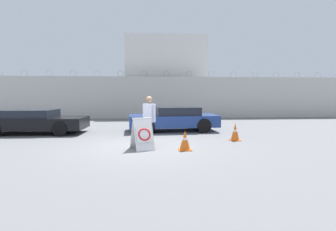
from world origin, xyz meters
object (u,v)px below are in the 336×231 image
Objects in this scene: security_guard at (149,118)px; traffic_cone_mid at (235,132)px; barricade_sign at (143,134)px; parked_car_front_coupe at (35,121)px; traffic_cone_near at (185,140)px; parked_car_rear_sedan at (174,119)px.

security_guard is 3.58m from traffic_cone_mid.
parked_car_front_coupe is (-5.13, 3.99, 0.06)m from barricade_sign.
traffic_cone_mid is (3.45, 0.72, -0.66)m from security_guard.
barricade_sign is 1.63× the size of traffic_cone_near.
security_guard reaches higher than parked_car_front_coupe.
security_guard is at bearing 52.24° from barricade_sign.
security_guard is at bearing -30.03° from parked_car_front_coupe.
traffic_cone_mid is (2.28, 1.64, 0.02)m from traffic_cone_near.
barricade_sign is 0.24× the size of parked_car_rear_sedan.
parked_car_rear_sedan is (1.29, 3.71, -0.37)m from security_guard.
barricade_sign is 0.84m from security_guard.
parked_car_rear_sedan is at bearing 88.47° from traffic_cone_near.
barricade_sign is 3.94m from traffic_cone_mid.
parked_car_rear_sedan reaches higher than parked_car_front_coupe.
traffic_cone_mid is 3.70m from parked_car_rear_sedan.
security_guard is 2.70× the size of traffic_cone_near.
security_guard reaches higher than traffic_cone_mid.
security_guard is 1.63m from traffic_cone_near.
traffic_cone_near is at bearing -144.23° from traffic_cone_mid.
parked_car_rear_sedan is (0.12, 4.63, 0.30)m from traffic_cone_near.
traffic_cone_mid is at bearing 2.33° from barricade_sign.
barricade_sign reaches higher than traffic_cone_near.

